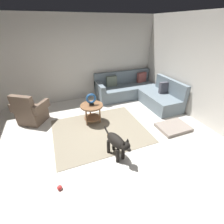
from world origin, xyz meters
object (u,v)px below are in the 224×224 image
object	(u,v)px
side_table	(92,109)
dog_toy_ball	(60,188)
torus_sculpture	(91,99)
dog	(117,143)
sectional_couch	(138,92)
dog_toy_rope	(110,135)
armchair	(31,112)
dog_bed_mat	(173,127)

from	to	relation	value
side_table	dog_toy_ball	world-z (taller)	side_table
torus_sculpture	dog	distance (m)	1.49
dog	sectional_couch	bearing A→B (deg)	-142.44
dog_toy_rope	side_table	bearing A→B (deg)	106.96
dog_toy_ball	dog_toy_rope	size ratio (longest dim) A/B	0.51
armchair	dog_bed_mat	world-z (taller)	armchair
dog_toy_rope	sectional_couch	bearing A→B (deg)	44.28
armchair	dog_bed_mat	bearing A→B (deg)	7.54
dog_bed_mat	dog	distance (m)	1.84
side_table	torus_sculpture	distance (m)	0.29
sectional_couch	dog_bed_mat	xyz separation A→B (m)	(-0.01, -1.93, -0.25)
dog_bed_mat	side_table	bearing A→B (deg)	150.20
armchair	dog_toy_rope	bearing A→B (deg)	-4.10
dog_toy_ball	dog_toy_rope	distance (m)	1.64
armchair	dog	size ratio (longest dim) A/B	1.20
sectional_couch	dog_toy_rope	size ratio (longest dim) A/B	13.69
dog_toy_ball	dog_toy_rope	world-z (taller)	dog_toy_ball
dog_bed_mat	dog	size ratio (longest dim) A/B	0.96
armchair	dog_toy_rope	xyz separation A→B (m)	(1.79, -1.40, -0.30)
sectional_couch	dog_toy_rope	xyz separation A→B (m)	(-1.67, -1.63, -0.27)
side_table	torus_sculpture	bearing A→B (deg)	-90.00
dog	side_table	bearing A→B (deg)	-100.06
sectional_couch	side_table	xyz separation A→B (m)	(-1.90, -0.85, 0.12)
armchair	torus_sculpture	size ratio (longest dim) A/B	3.06
torus_sculpture	dog_toy_rope	world-z (taller)	torus_sculpture
torus_sculpture	dog_bed_mat	xyz separation A→B (m)	(1.89, -1.08, -0.67)
side_table	dog_toy_rope	xyz separation A→B (m)	(0.24, -0.77, -0.39)
armchair	torus_sculpture	world-z (taller)	armchair
dog_bed_mat	dog_toy_ball	world-z (taller)	dog_bed_mat
torus_sculpture	dog_bed_mat	distance (m)	2.28
side_table	dog_toy_ball	distance (m)	2.10
dog_bed_mat	dog	bearing A→B (deg)	-168.27
sectional_couch	dog	xyz separation A→B (m)	(-1.79, -2.30, 0.09)
torus_sculpture	dog	world-z (taller)	torus_sculpture
dog_toy_rope	dog_bed_mat	bearing A→B (deg)	-10.60
sectional_couch	dog_bed_mat	world-z (taller)	sectional_couch
torus_sculpture	dog_toy_ball	size ratio (longest dim) A/B	3.89
armchair	dog	world-z (taller)	armchair
dog_toy_ball	torus_sculpture	bearing A→B (deg)	59.15
dog_bed_mat	dog	world-z (taller)	dog
torus_sculpture	dog_toy_ball	bearing A→B (deg)	-120.85
torus_sculpture	dog	xyz separation A→B (m)	(0.12, -1.45, -0.33)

